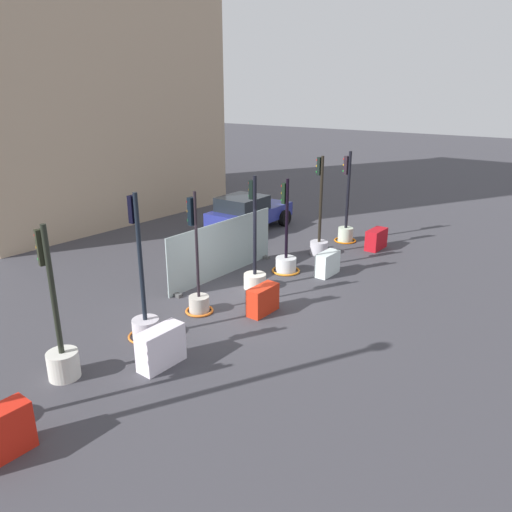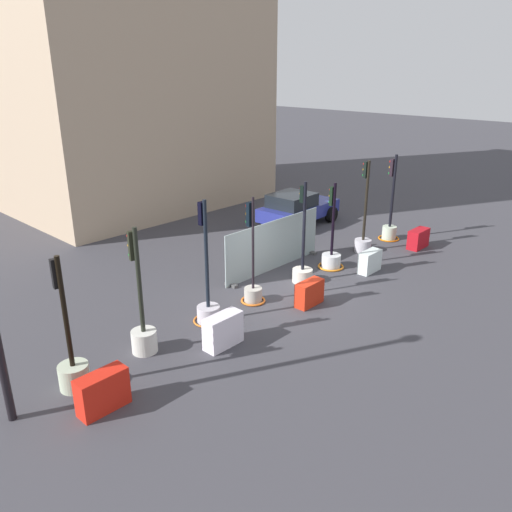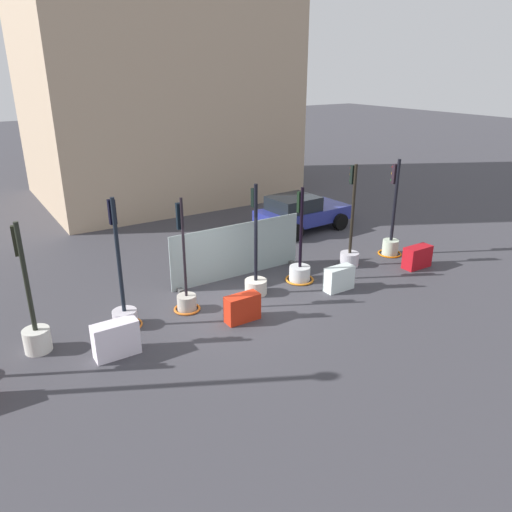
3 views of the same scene
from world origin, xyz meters
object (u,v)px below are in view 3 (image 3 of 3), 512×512
Objects in this scene: construction_barrier_3 at (339,278)px; construction_barrier_1 at (116,339)px; traffic_light_1 at (35,327)px; construction_barrier_2 at (242,308)px; traffic_light_3 at (186,291)px; traffic_light_5 at (300,268)px; traffic_light_7 at (391,237)px; car_blue_estate at (301,212)px; traffic_light_6 at (350,248)px; construction_barrier_4 at (417,257)px; traffic_light_4 at (256,276)px; traffic_light_2 at (124,306)px.

construction_barrier_1 is at bearing 179.67° from construction_barrier_3.
construction_barrier_2 is at bearing -15.38° from traffic_light_1.
traffic_light_5 is at bearing -1.24° from traffic_light_3.
traffic_light_7 is at bearing 11.07° from construction_barrier_2.
construction_barrier_2 is (-3.02, -1.34, -0.06)m from traffic_light_5.
construction_barrier_2 is 0.24× the size of car_blue_estate.
traffic_light_6 is 4.35m from car_blue_estate.
construction_barrier_2 is at bearing -156.14° from traffic_light_5.
construction_barrier_1 is 0.26× the size of car_blue_estate.
construction_barrier_4 is at bearing -36.57° from traffic_light_6.
traffic_light_4 is 0.97× the size of traffic_light_7.
car_blue_estate reaches higher than construction_barrier_4.
construction_barrier_4 is 0.25× the size of car_blue_estate.
traffic_light_6 is at bearing 15.14° from construction_barrier_2.
construction_barrier_1 is at bearing -171.58° from traffic_light_6.
traffic_light_2 is at bearing 63.90° from construction_barrier_1.
traffic_light_1 is 1.07× the size of traffic_light_5.
traffic_light_4 is 1.78m from traffic_light_5.
construction_barrier_4 is (12.37, -1.39, -0.28)m from traffic_light_1.
traffic_light_7 is (2.08, 0.01, 0.02)m from traffic_light_6.
construction_barrier_3 is (4.69, -1.34, -0.22)m from traffic_light_3.
traffic_light_5 reaches higher than construction_barrier_3.
traffic_light_5 is at bearing -1.20° from traffic_light_2.
traffic_light_3 is 0.93× the size of traffic_light_6.
car_blue_estate is at bearing 20.29° from traffic_light_1.
traffic_light_1 is 8.17m from traffic_light_5.
traffic_light_3 is (1.83, -0.04, -0.01)m from traffic_light_2.
traffic_light_6 reaches higher than construction_barrier_2.
traffic_light_4 is 6.14m from traffic_light_7.
car_blue_estate is (-1.05, 4.22, 0.10)m from traffic_light_7.
traffic_light_3 is at bearing 178.76° from traffic_light_5.
traffic_light_6 reaches higher than traffic_light_7.
construction_barrier_1 is 3.54m from construction_barrier_2.
traffic_light_5 is at bearing 10.43° from construction_barrier_1.
construction_barrier_1 reaches higher than construction_barrier_2.
traffic_light_7 is 3.64× the size of construction_barrier_2.
traffic_light_7 is (4.37, 0.11, 0.25)m from traffic_light_5.
traffic_light_1 is 12.25m from car_blue_estate.
construction_barrier_3 is at bearing 178.98° from construction_barrier_4.
construction_barrier_3 is (2.38, -1.19, -0.22)m from traffic_light_4.
construction_barrier_2 is at bearing -26.87° from traffic_light_2.
traffic_light_4 is at bearing -178.01° from traffic_light_5.
traffic_light_1 reaches higher than car_blue_estate.
construction_barrier_3 is (-3.76, -1.36, -0.31)m from traffic_light_7.
traffic_light_1 is 0.97× the size of traffic_light_4.
traffic_light_4 is 4.93m from construction_barrier_1.
traffic_light_7 is 1.47m from construction_barrier_4.
car_blue_estate is (9.23, 4.20, 0.17)m from traffic_light_2.
traffic_light_2 is 4.14m from traffic_light_4.
traffic_light_6 is at bearing 0.13° from traffic_light_1.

